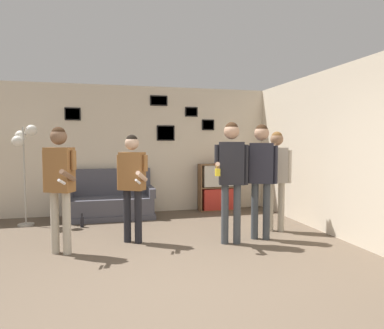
{
  "coord_description": "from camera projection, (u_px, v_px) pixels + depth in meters",
  "views": [
    {
      "loc": [
        -0.72,
        -3.22,
        1.51
      ],
      "look_at": [
        0.6,
        2.07,
        1.16
      ],
      "focal_mm": 32.0,
      "sensor_mm": 36.0,
      "label": 1
    }
  ],
  "objects": [
    {
      "name": "ground_plane",
      "position": [
        184.0,
        295.0,
        3.39
      ],
      "size": [
        20.0,
        20.0,
        0.0
      ],
      "primitive_type": "plane",
      "color": "brown"
    },
    {
      "name": "wall_back",
      "position": [
        142.0,
        149.0,
        7.34
      ],
      "size": [
        7.99,
        0.08,
        2.7
      ],
      "color": "beige",
      "rests_on": "ground_plane"
    },
    {
      "name": "wall_right",
      "position": [
        315.0,
        151.0,
        5.99
      ],
      "size": [
        0.06,
        6.54,
        2.7
      ],
      "color": "beige",
      "rests_on": "ground_plane"
    },
    {
      "name": "couch",
      "position": [
        111.0,
        202.0,
        6.86
      ],
      "size": [
        1.7,
        0.8,
        0.96
      ],
      "color": "#4C4C56",
      "rests_on": "ground_plane"
    },
    {
      "name": "bookshelf",
      "position": [
        218.0,
        187.0,
        7.58
      ],
      "size": [
        0.86,
        0.3,
        1.03
      ],
      "color": "brown",
      "rests_on": "ground_plane"
    },
    {
      "name": "floor_lamp",
      "position": [
        24.0,
        146.0,
        6.12
      ],
      "size": [
        0.41,
        0.44,
        1.82
      ],
      "color": "#ADA89E",
      "rests_on": "ground_plane"
    },
    {
      "name": "person_player_foreground_left",
      "position": [
        59.0,
        176.0,
        4.57
      ],
      "size": [
        0.45,
        0.59,
        1.72
      ],
      "color": "#B7AD99",
      "rests_on": "ground_plane"
    },
    {
      "name": "person_player_foreground_center",
      "position": [
        132.0,
        177.0,
        5.1
      ],
      "size": [
        0.44,
        0.58,
        1.62
      ],
      "color": "black",
      "rests_on": "ground_plane"
    },
    {
      "name": "person_watcher_holding_cup",
      "position": [
        231.0,
        168.0,
        5.03
      ],
      "size": [
        0.57,
        0.41,
        1.81
      ],
      "color": "#3D4247",
      "rests_on": "ground_plane"
    },
    {
      "name": "person_spectator_near_bookshelf",
      "position": [
        261.0,
        168.0,
        5.27
      ],
      "size": [
        0.46,
        0.33,
        1.79
      ],
      "color": "#3D4247",
      "rests_on": "ground_plane"
    },
    {
      "name": "person_spectator_far_right",
      "position": [
        276.0,
        170.0,
        5.76
      ],
      "size": [
        0.47,
        0.32,
        1.69
      ],
      "color": "#B7AD99",
      "rests_on": "ground_plane"
    },
    {
      "name": "bottle_on_floor",
      "position": [
        82.0,
        222.0,
        6.08
      ],
      "size": [
        0.07,
        0.07,
        0.25
      ],
      "color": "black",
      "rests_on": "ground_plane"
    },
    {
      "name": "drinking_cup",
      "position": [
        216.0,
        162.0,
        7.54
      ],
      "size": [
        0.07,
        0.07,
        0.11
      ],
      "color": "red",
      "rests_on": "bookshelf"
    }
  ]
}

